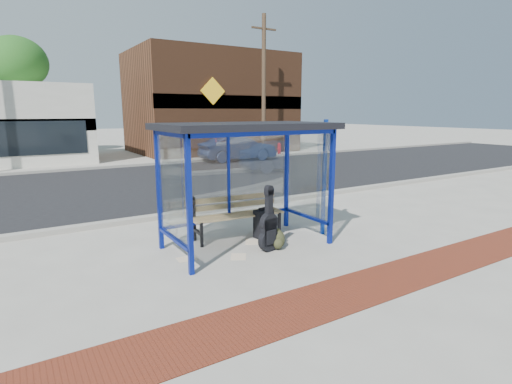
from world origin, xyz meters
TOP-DOWN VIEW (x-y plane):
  - ground at (0.00, 0.00)m, footprint 120.00×120.00m
  - brick_paver_strip at (0.00, -2.60)m, footprint 60.00×1.00m
  - curb_near at (0.00, 2.90)m, footprint 60.00×0.25m
  - street_asphalt at (0.00, 8.00)m, footprint 60.00×10.00m
  - curb_far at (0.00, 13.10)m, footprint 60.00×0.25m
  - far_sidewalk at (0.00, 15.00)m, footprint 60.00×4.00m
  - bus_shelter at (0.00, 0.07)m, footprint 3.30×1.80m
  - storefront_brown at (8.00, 18.49)m, footprint 10.00×7.08m
  - tree_mid at (-3.00, 22.00)m, footprint 3.60×3.60m
  - tree_right at (12.50, 22.00)m, footprint 3.60×3.60m
  - utility_pole_east at (9.00, 13.40)m, footprint 1.60×0.24m
  - bench at (0.11, 0.62)m, footprint 2.02×0.64m
  - guitar_bag at (0.20, -0.48)m, footprint 0.46×0.20m
  - suitcase at (0.56, 0.27)m, footprint 0.41×0.29m
  - backpack at (0.40, -0.47)m, footprint 0.39×0.37m
  - sign_post at (1.81, -0.19)m, footprint 0.15×0.30m
  - newspaper_a at (-1.30, -0.05)m, footprint 0.36×0.29m
  - newspaper_b at (-0.45, -0.45)m, footprint 0.42×0.45m
  - newspaper_c at (0.20, 0.14)m, footprint 0.40×0.43m
  - parked_car at (6.71, 12.44)m, footprint 4.18×1.56m
  - fire_hydrant at (10.38, 13.74)m, footprint 0.33×0.22m

SIDE VIEW (x-z plane):
  - ground at x=0.00m, z-range 0.00..0.00m
  - street_asphalt at x=0.00m, z-range 0.00..0.00m
  - newspaper_c at x=0.20m, z-range 0.00..0.01m
  - newspaper_a at x=-1.30m, z-range 0.00..0.01m
  - newspaper_b at x=-0.45m, z-range 0.00..0.01m
  - far_sidewalk at x=0.00m, z-range 0.00..0.01m
  - brick_paver_strip at x=0.00m, z-range 0.00..0.01m
  - curb_near at x=0.00m, z-range 0.00..0.12m
  - curb_far at x=0.00m, z-range 0.00..0.12m
  - backpack at x=0.40m, z-range -0.01..0.39m
  - suitcase at x=0.56m, z-range -0.02..0.64m
  - fire_hydrant at x=10.38m, z-range 0.03..0.77m
  - guitar_bag at x=0.20m, z-range -0.16..1.05m
  - bench at x=0.11m, z-range 0.06..1.00m
  - parked_car at x=6.71m, z-range 0.00..1.36m
  - sign_post at x=1.81m, z-range 0.15..2.62m
  - bus_shelter at x=0.00m, z-range 0.86..3.28m
  - storefront_brown at x=8.00m, z-range 0.00..6.40m
  - utility_pole_east at x=9.00m, z-range 0.11..8.11m
  - tree_mid at x=-3.00m, z-range 1.94..8.97m
  - tree_right at x=12.50m, z-range 1.94..8.97m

